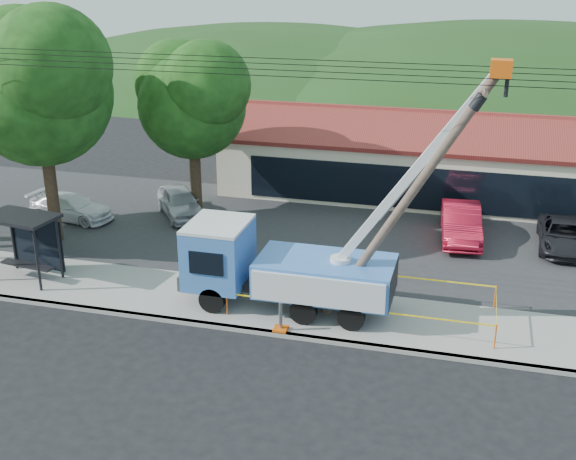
% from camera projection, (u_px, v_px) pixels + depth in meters
% --- Properties ---
extents(ground, '(120.00, 120.00, 0.00)m').
position_uv_depth(ground, '(251.00, 365.00, 23.60)').
color(ground, black).
rests_on(ground, ground).
extents(curb, '(60.00, 0.25, 0.15)m').
position_uv_depth(curb, '(269.00, 333.00, 25.47)').
color(curb, gray).
rests_on(curb, ground).
extents(sidewalk, '(60.00, 4.00, 0.15)m').
position_uv_depth(sidewalk, '(283.00, 309.00, 27.18)').
color(sidewalk, gray).
rests_on(sidewalk, ground).
extents(parking_lot, '(60.00, 12.00, 0.10)m').
position_uv_depth(parking_lot, '(327.00, 234.00, 34.40)').
color(parking_lot, '#28282B').
rests_on(parking_lot, ground).
extents(strip_mall, '(22.50, 8.53, 4.67)m').
position_uv_depth(strip_mall, '(428.00, 159.00, 39.97)').
color(strip_mall, beige).
rests_on(strip_mall, ground).
extents(tree_west_near, '(7.56, 6.72, 10.80)m').
position_uv_depth(tree_west_near, '(38.00, 79.00, 30.97)').
color(tree_west_near, '#332316').
rests_on(tree_west_near, ground).
extents(tree_lot, '(6.30, 5.60, 8.94)m').
position_uv_depth(tree_lot, '(192.00, 95.00, 34.75)').
color(tree_lot, '#332316').
rests_on(tree_lot, ground).
extents(hill_west, '(78.40, 56.00, 28.00)m').
position_uv_depth(hill_west, '(273.00, 79.00, 76.77)').
color(hill_west, '#1D3814').
rests_on(hill_west, ground).
extents(hill_center, '(89.60, 64.00, 32.00)m').
position_uv_depth(hill_center, '(518.00, 89.00, 70.77)').
color(hill_center, '#1D3814').
rests_on(hill_center, ground).
extents(utility_truck, '(11.07, 4.18, 9.42)m').
position_uv_depth(utility_truck, '(283.00, 265.00, 26.64)').
color(utility_truck, black).
rests_on(utility_truck, ground).
extents(leaning_pole, '(5.59, 1.79, 9.32)m').
position_uv_depth(leaning_pole, '(414.00, 190.00, 24.21)').
color(leaning_pole, '#4D3E32').
rests_on(leaning_pole, ground).
extents(bus_shelter, '(3.05, 2.12, 2.74)m').
position_uv_depth(bus_shelter, '(26.00, 231.00, 28.93)').
color(bus_shelter, black).
rests_on(bus_shelter, ground).
extents(caution_tape, '(9.57, 3.17, 0.92)m').
position_uv_depth(caution_tape, '(363.00, 294.00, 26.62)').
color(caution_tape, '#EA560C').
rests_on(caution_tape, ground).
extents(car_silver, '(3.93, 4.42, 1.45)m').
position_uv_depth(car_silver, '(181.00, 218.00, 36.71)').
color(car_silver, '#B0B1B8').
rests_on(car_silver, ground).
extents(car_red, '(2.15, 5.04, 1.62)m').
position_uv_depth(car_red, '(459.00, 241.00, 33.75)').
color(car_red, '#AA1127').
rests_on(car_red, ground).
extents(car_white, '(4.55, 2.29, 1.27)m').
position_uv_depth(car_white, '(73.00, 221.00, 36.25)').
color(car_white, silver).
rests_on(car_white, ground).
extents(car_dark, '(2.23, 4.64, 1.28)m').
position_uv_depth(car_dark, '(561.00, 250.00, 32.70)').
color(car_dark, black).
rests_on(car_dark, ground).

